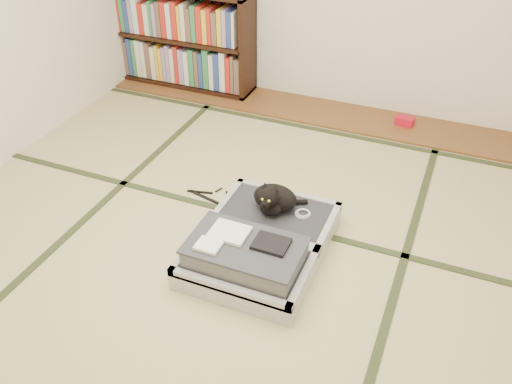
% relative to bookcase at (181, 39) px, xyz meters
% --- Properties ---
extents(floor, '(4.50, 4.50, 0.00)m').
position_rel_bookcase_xyz_m(floor, '(1.42, -2.07, -0.45)').
color(floor, '#C8B885').
rests_on(floor, ground).
extents(wood_strip, '(4.00, 0.50, 0.02)m').
position_rel_bookcase_xyz_m(wood_strip, '(1.42, -0.07, -0.44)').
color(wood_strip, brown).
rests_on(wood_strip, ground).
extents(red_item, '(0.16, 0.11, 0.07)m').
position_rel_bookcase_xyz_m(red_item, '(2.12, -0.04, -0.40)').
color(red_item, red).
rests_on(red_item, wood_strip).
extents(room_shell, '(4.50, 4.50, 4.50)m').
position_rel_bookcase_xyz_m(room_shell, '(1.42, -2.07, 1.01)').
color(room_shell, white).
rests_on(room_shell, ground).
extents(tatami_borders, '(4.00, 4.50, 0.01)m').
position_rel_bookcase_xyz_m(tatami_borders, '(1.42, -1.58, -0.45)').
color(tatami_borders, '#2D381E').
rests_on(tatami_borders, ground).
extents(bookcase, '(1.39, 0.32, 0.92)m').
position_rel_bookcase_xyz_m(bookcase, '(0.00, 0.00, 0.00)').
color(bookcase, black).
rests_on(bookcase, wood_strip).
extents(suitcase, '(0.72, 0.96, 0.28)m').
position_rel_bookcase_xyz_m(suitcase, '(1.61, -2.02, -0.35)').
color(suitcase, silver).
rests_on(suitcase, floor).
extents(cat, '(0.32, 0.32, 0.26)m').
position_rel_bookcase_xyz_m(cat, '(1.60, -1.72, -0.22)').
color(cat, black).
rests_on(cat, suitcase).
extents(cable_coil, '(0.10, 0.10, 0.02)m').
position_rel_bookcase_xyz_m(cable_coil, '(1.78, -1.69, -0.30)').
color(cable_coil, white).
rests_on(cable_coil, suitcase).
extents(hanger, '(0.38, 0.21, 0.01)m').
position_rel_bookcase_xyz_m(hanger, '(1.09, -1.58, -0.44)').
color(hanger, black).
rests_on(hanger, floor).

